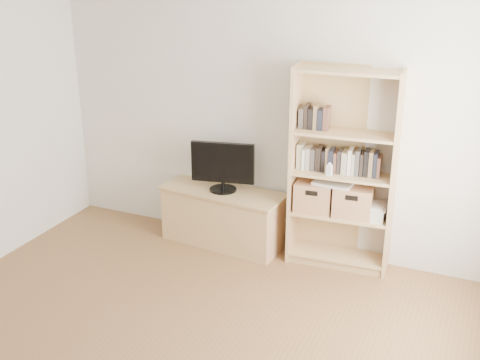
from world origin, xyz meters
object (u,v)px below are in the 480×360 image
Objects in this scene: bookshelf at (343,171)px; basket_right at (353,201)px; television at (223,167)px; tv_stand at (223,218)px; baby_monitor at (329,170)px; basket_left at (314,196)px; laptop at (334,183)px.

basket_right is (0.11, 0.00, -0.27)m from bookshelf.
bookshelf is 1.17m from television.
television is at bearing 178.53° from bookshelf.
tv_stand is 3.49× the size of basket_right.
tv_stand is 0.54m from television.
baby_monitor is (-0.10, -0.11, 0.03)m from bookshelf.
baby_monitor reaches higher than basket_left.
basket_left is at bearing -171.71° from laptop.
laptop is at bearing 179.34° from basket_right.
laptop is (0.02, 0.10, -0.15)m from baby_monitor.
bookshelf reaches higher than tv_stand.
tv_stand is at bearing 178.53° from bookshelf.
basket_right is at bearing -2.28° from basket_left.
television is 1.29m from basket_right.
television reaches higher than basket_right.
baby_monitor is 0.18m from laptop.
tv_stand is at bearing 0.00° from television.
baby_monitor is (1.07, -0.05, 0.69)m from tv_stand.
tv_stand is 0.99m from basket_left.
bookshelf is 0.14m from laptop.
bookshelf reaches higher than television.
tv_stand is 1.34m from basket_right.
bookshelf is at bearing 15.59° from laptop.
basket_right reaches higher than basket_left.
laptop is at bearing 7.58° from tv_stand.
television is 1.09m from laptop.
basket_right is (0.36, 0.03, 0.00)m from basket_left.
basket_left reaches higher than tv_stand.
tv_stand is at bearing 176.85° from basket_right.
bookshelf reaches higher than baby_monitor.
bookshelf is at bearing 175.82° from basket_right.
laptop reaches higher than basket_left.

